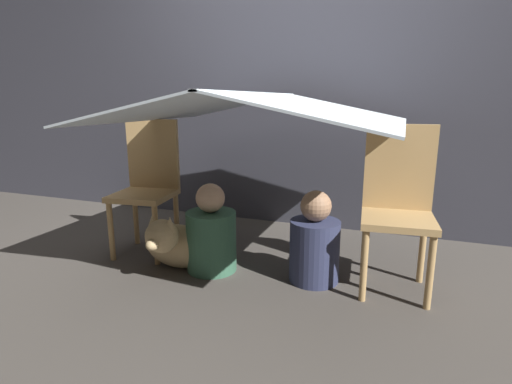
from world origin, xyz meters
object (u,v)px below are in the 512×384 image
person_second (315,244)px  dog (174,243)px  chair_right (398,203)px  chair_left (148,182)px  person_front (211,235)px

person_second → dog: bearing=-169.6°
chair_right → person_second: size_ratio=1.68×
dog → chair_left: bearing=144.3°
chair_left → dog: (0.34, -0.25, -0.31)m
chair_right → person_front: size_ratio=1.65×
dog → person_front: bearing=21.9°
chair_left → person_second: size_ratio=1.68×
chair_right → person_second: 0.51m
chair_left → person_front: (0.55, -0.16, -0.26)m
person_second → dog: (-0.83, -0.15, -0.05)m
dog → person_second: bearing=10.4°
chair_left → person_front: 0.63m
chair_right → dog: (-1.26, -0.25, -0.31)m
chair_right → person_second: bearing=-172.5°
chair_right → dog: bearing=-173.8°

